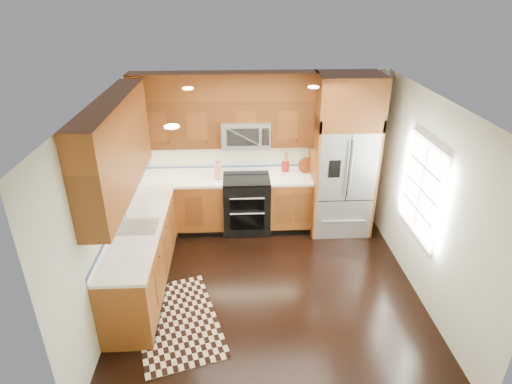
{
  "coord_description": "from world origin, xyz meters",
  "views": [
    {
      "loc": [
        -0.41,
        -4.65,
        3.78
      ],
      "look_at": [
        -0.15,
        0.6,
        1.21
      ],
      "focal_mm": 30.0,
      "sensor_mm": 36.0,
      "label": 1
    }
  ],
  "objects_px": {
    "rug": "(178,320)",
    "knife_block": "(218,171)",
    "refrigerator": "(343,156)",
    "range": "(247,204)",
    "utensil_crock": "(286,165)"
  },
  "relations": [
    {
      "from": "range",
      "to": "knife_block",
      "type": "bearing_deg",
      "value": 174.0
    },
    {
      "from": "knife_block",
      "to": "refrigerator",
      "type": "bearing_deg",
      "value": -2.45
    },
    {
      "from": "refrigerator",
      "to": "knife_block",
      "type": "relative_size",
      "value": 8.85
    },
    {
      "from": "knife_block",
      "to": "utensil_crock",
      "type": "height_order",
      "value": "utensil_crock"
    },
    {
      "from": "rug",
      "to": "knife_block",
      "type": "bearing_deg",
      "value": 61.69
    },
    {
      "from": "refrigerator",
      "to": "rug",
      "type": "height_order",
      "value": "refrigerator"
    },
    {
      "from": "refrigerator",
      "to": "range",
      "type": "bearing_deg",
      "value": 178.6
    },
    {
      "from": "range",
      "to": "refrigerator",
      "type": "distance_m",
      "value": 1.76
    },
    {
      "from": "range",
      "to": "utensil_crock",
      "type": "height_order",
      "value": "utensil_crock"
    },
    {
      "from": "rug",
      "to": "utensil_crock",
      "type": "xyz_separation_m",
      "value": [
        1.6,
        2.47,
        1.05
      ]
    },
    {
      "from": "range",
      "to": "refrigerator",
      "type": "relative_size",
      "value": 0.36
    },
    {
      "from": "refrigerator",
      "to": "knife_block",
      "type": "xyz_separation_m",
      "value": [
        -2.0,
        0.09,
        -0.24
      ]
    },
    {
      "from": "knife_block",
      "to": "utensil_crock",
      "type": "xyz_separation_m",
      "value": [
        1.12,
        0.22,
        -0.0
      ]
    },
    {
      "from": "range",
      "to": "knife_block",
      "type": "height_order",
      "value": "knife_block"
    },
    {
      "from": "range",
      "to": "rug",
      "type": "relative_size",
      "value": 0.6
    }
  ]
}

